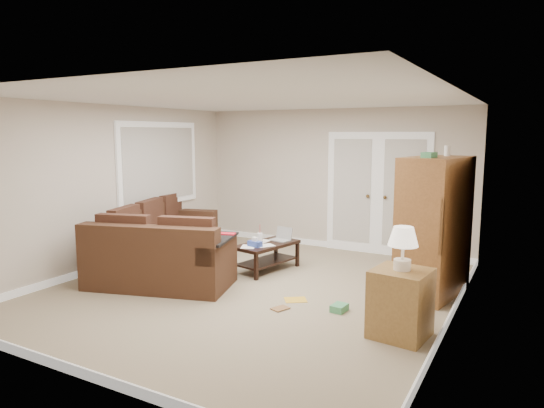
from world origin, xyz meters
The scene contains 17 objects.
floor centered at (0.00, 0.00, 0.00)m, with size 5.50×5.50×0.00m, color gray.
ceiling centered at (0.00, 0.00, 2.50)m, with size 5.00×5.50×0.02m, color silver.
wall_left centered at (-2.50, 0.00, 1.25)m, with size 0.02×5.50×2.50m, color beige.
wall_right centered at (2.50, 0.00, 1.25)m, with size 0.02×5.50×2.50m, color beige.
wall_back centered at (0.00, 2.75, 1.25)m, with size 5.00×0.02×2.50m, color beige.
wall_front centered at (0.00, -2.75, 1.25)m, with size 5.00×0.02×2.50m, color beige.
baseboards centered at (0.00, 0.00, 0.05)m, with size 5.00×5.50×0.10m, color white, non-canonical shape.
french_doors centered at (0.85, 2.71, 1.04)m, with size 1.80×0.05×2.13m.
window_left centered at (-2.46, 1.00, 1.55)m, with size 0.05×1.92×1.42m.
sectional_sofa centered at (-1.65, 0.11, 0.35)m, with size 2.67×3.06×0.90m.
coffee_table centered at (-0.29, 0.90, 0.23)m, with size 0.72×1.12×0.70m.
tv_armoire centered at (2.12, 0.97, 0.90)m, with size 0.81×1.20×1.91m.
side_cabinet centered at (2.10, -0.56, 0.41)m, with size 0.60×0.60×1.15m.
space_heater centered at (1.84, 2.34, 0.15)m, with size 0.12×0.10×0.31m, color white.
floor_magazine centered at (0.68, -0.10, 0.00)m, with size 0.27×0.21×0.01m, color gold.
floor_greenbox centered at (1.30, -0.20, 0.04)m, with size 0.15×0.21×0.08m, color #44965F.
floor_book centered at (0.59, -0.45, 0.01)m, with size 0.15×0.20×0.02m, color brown.
Camera 1 is at (3.23, -5.35, 2.07)m, focal length 32.00 mm.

